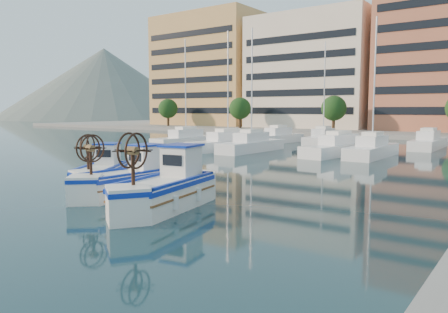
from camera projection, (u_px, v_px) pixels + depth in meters
ground at (164, 203)px, 18.65m from camera, size 300.00×300.00×0.00m
hill_west at (106, 119)px, 188.92m from camera, size 180.00×180.00×60.00m
yacht_marina at (341, 145)px, 42.67m from camera, size 38.76×22.60×11.50m
fishing_boat_a at (102, 171)px, 22.88m from camera, size 3.79×4.52×2.76m
fishing_boat_b at (129, 178)px, 20.36m from camera, size 2.11×4.77×2.95m
fishing_boat_c at (167, 187)px, 17.62m from camera, size 2.96×5.25×3.18m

